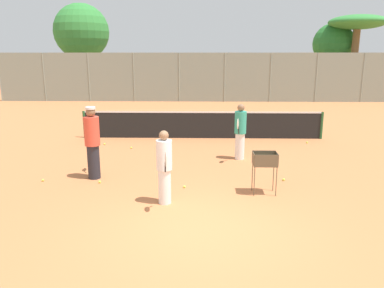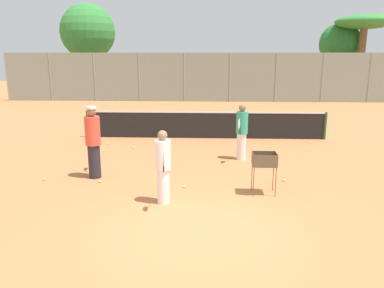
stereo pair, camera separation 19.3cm
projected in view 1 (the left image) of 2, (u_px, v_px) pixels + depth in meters
The scene contains 18 objects.
ground_plane at pixel (203, 231), 7.04m from camera, with size 80.00×80.00×0.00m, color #C67242.
tennis_net at pixel (202, 124), 14.73m from camera, with size 9.46×0.10×1.07m.
back_fence at pixel (202, 77), 26.01m from camera, with size 28.61×0.08×3.37m.
tree_0 at pixel (81, 32), 29.74m from camera, with size 4.35×4.35×7.18m.
tree_1 at pixel (357, 25), 27.66m from camera, with size 4.21×4.21×6.10m.
tree_2 at pixel (333, 45), 29.56m from camera, with size 3.18×3.18×5.67m.
player_white_outfit at pixel (240, 131), 11.69m from camera, with size 0.38×0.91×1.75m.
player_red_cap at pixel (93, 142), 9.83m from camera, with size 0.40×0.97×1.93m.
player_yellow_shirt at pixel (164, 167), 8.17m from camera, with size 0.34×0.89×1.65m.
ball_cart at pixel (265, 162), 8.79m from camera, with size 0.56×0.41×1.01m.
tennis_ball_0 at pixel (100, 182), 9.65m from camera, with size 0.07×0.07×0.07m, color #D1E54C.
tennis_ball_1 at pixel (105, 144), 13.75m from camera, with size 0.07×0.07×0.07m, color #D1E54C.
tennis_ball_2 at pixel (184, 187), 9.31m from camera, with size 0.07×0.07×0.07m, color #D1E54C.
tennis_ball_3 at pixel (284, 180), 9.83m from camera, with size 0.07×0.07×0.07m, color #D1E54C.
tennis_ball_4 at pixel (307, 142), 13.98m from camera, with size 0.07×0.07×0.07m, color #D1E54C.
tennis_ball_5 at pixel (131, 148), 13.20m from camera, with size 0.07×0.07×0.07m, color #D1E54C.
tennis_ball_6 at pixel (43, 180), 9.79m from camera, with size 0.07×0.07×0.07m, color #D1E54C.
parked_car at pixel (145, 88), 29.90m from camera, with size 4.20×1.70×1.60m.
Camera 1 is at (-0.05, -6.47, 3.24)m, focal length 35.00 mm.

